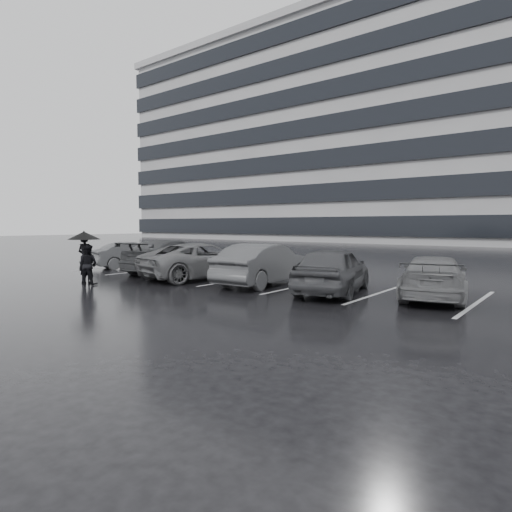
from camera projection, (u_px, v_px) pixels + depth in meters
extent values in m
plane|color=black|center=(245.00, 293.00, 13.61)|extent=(160.00, 160.00, 0.00)
cube|color=gray|center=(334.00, 145.00, 63.85)|extent=(60.00, 25.00, 28.00)
cube|color=gray|center=(336.00, 45.00, 62.78)|extent=(61.00, 26.00, 1.00)
cube|color=black|center=(333.00, 226.00, 64.73)|extent=(60.60, 25.60, 2.20)
cube|color=black|center=(334.00, 199.00, 64.44)|extent=(60.60, 25.60, 2.20)
cube|color=black|center=(334.00, 172.00, 64.14)|extent=(60.60, 25.60, 2.20)
cube|color=black|center=(334.00, 145.00, 63.85)|extent=(60.60, 25.60, 2.20)
cube|color=black|center=(335.00, 118.00, 63.55)|extent=(60.60, 25.60, 2.20)
cube|color=black|center=(335.00, 90.00, 63.26)|extent=(60.60, 25.60, 2.20)
cube|color=black|center=(335.00, 63.00, 62.97)|extent=(60.60, 25.60, 2.20)
imported|color=black|center=(333.00, 270.00, 13.50)|extent=(2.73, 4.64, 1.48)
imported|color=#2A2A2C|center=(264.00, 264.00, 15.38)|extent=(1.93, 4.62, 1.49)
imported|color=#444446|center=(203.00, 261.00, 17.18)|extent=(3.34, 5.51, 1.43)
imported|color=black|center=(171.00, 256.00, 19.30)|extent=(3.10, 5.44, 1.48)
imported|color=#2A2A2C|center=(134.00, 255.00, 21.50)|extent=(2.49, 4.16, 1.29)
imported|color=#444446|center=(434.00, 277.00, 12.50)|extent=(2.70, 4.62, 1.26)
imported|color=black|center=(86.00, 259.00, 15.70)|extent=(0.76, 0.60, 1.84)
imported|color=black|center=(88.00, 265.00, 15.35)|extent=(0.88, 0.81, 1.46)
cylinder|color=black|center=(85.00, 261.00, 15.57)|extent=(0.03, 0.03, 1.67)
cone|color=black|center=(84.00, 235.00, 15.51)|extent=(1.15, 1.15, 0.29)
sphere|color=black|center=(84.00, 231.00, 15.49)|extent=(0.05, 0.05, 0.05)
cube|color=#B4B5B7|center=(117.00, 267.00, 22.06)|extent=(0.12, 5.00, 0.00)
cube|color=#B4B5B7|center=(152.00, 270.00, 20.35)|extent=(0.12, 5.00, 0.00)
cube|color=#B4B5B7|center=(193.00, 274.00, 18.64)|extent=(0.12, 5.00, 0.00)
cube|color=#B4B5B7|center=(242.00, 279.00, 16.93)|extent=(0.12, 5.00, 0.00)
cube|color=#B4B5B7|center=(303.00, 285.00, 15.21)|extent=(0.12, 5.00, 0.00)
cube|color=#B4B5B7|center=(379.00, 293.00, 13.50)|extent=(0.12, 5.00, 0.00)
cube|color=#B4B5B7|center=(476.00, 303.00, 11.79)|extent=(0.12, 5.00, 0.00)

